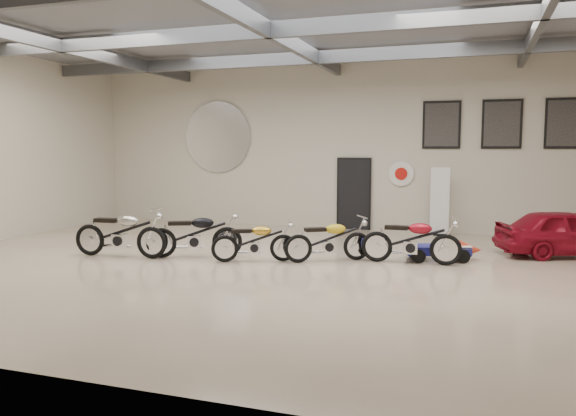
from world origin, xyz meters
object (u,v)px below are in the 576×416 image
(vintage_car, at_px, (568,233))
(motorcycle_silver, at_px, (120,232))
(motorcycle_black, at_px, (194,233))
(go_kart, at_px, (444,246))
(motorcycle_gold, at_px, (254,240))
(banner_stand, at_px, (440,202))
(motorcycle_yellow, at_px, (328,239))
(motorcycle_red, at_px, (411,239))

(vintage_car, bearing_deg, motorcycle_silver, 89.31)
(motorcycle_black, xyz_separation_m, go_kart, (5.31, 1.44, -0.24))
(motorcycle_gold, bearing_deg, motorcycle_silver, 165.45)
(motorcycle_black, bearing_deg, motorcycle_gold, -26.39)
(banner_stand, height_order, motorcycle_yellow, banner_stand)
(vintage_car, bearing_deg, motorcycle_gold, 93.82)
(motorcycle_black, bearing_deg, motorcycle_silver, 172.55)
(motorcycle_silver, height_order, motorcycle_yellow, motorcycle_silver)
(motorcycle_silver, xyz_separation_m, motorcycle_gold, (3.04, 0.47, -0.11))
(motorcycle_gold, xyz_separation_m, go_kart, (3.86, 1.47, -0.16))
(vintage_car, bearing_deg, motorcycle_yellow, 95.04)
(motorcycle_gold, height_order, vintage_car, vintage_car)
(go_kart, bearing_deg, motorcycle_gold, -176.68)
(motorcycle_silver, xyz_separation_m, motorcycle_black, (1.59, 0.51, -0.03))
(motorcycle_gold, relative_size, vintage_car, 0.57)
(motorcycle_black, xyz_separation_m, vintage_car, (7.95, 2.83, -0.01))
(motorcycle_yellow, bearing_deg, banner_stand, 33.77)
(banner_stand, xyz_separation_m, motorcycle_red, (-0.32, -4.24, -0.42))
(motorcycle_black, bearing_deg, motorcycle_red, -15.00)
(motorcycle_yellow, relative_size, vintage_car, 0.60)
(motorcycle_gold, bearing_deg, go_kart, -2.53)
(motorcycle_black, bearing_deg, go_kart, -9.97)
(motorcycle_silver, distance_m, motorcycle_yellow, 4.65)
(banner_stand, relative_size, motorcycle_black, 0.91)
(motorcycle_yellow, height_order, go_kart, motorcycle_yellow)
(motorcycle_gold, height_order, motorcycle_red, motorcycle_red)
(banner_stand, distance_m, motorcycle_yellow, 5.03)
(go_kart, bearing_deg, motorcycle_red, -154.27)
(motorcycle_gold, distance_m, vintage_car, 7.10)
(motorcycle_silver, distance_m, go_kart, 7.18)
(motorcycle_gold, relative_size, go_kart, 1.08)
(banner_stand, relative_size, motorcycle_red, 0.93)
(motorcycle_yellow, bearing_deg, go_kart, -10.58)
(motorcycle_yellow, bearing_deg, motorcycle_black, 157.38)
(motorcycle_red, distance_m, go_kart, 0.91)
(motorcycle_gold, xyz_separation_m, motorcycle_yellow, (1.50, 0.53, 0.02))
(banner_stand, bearing_deg, motorcycle_black, -134.30)
(motorcycle_silver, height_order, motorcycle_black, motorcycle_silver)
(motorcycle_black, bearing_deg, banner_stand, 20.39)
(banner_stand, bearing_deg, motorcycle_silver, -139.48)
(banner_stand, height_order, motorcycle_gold, banner_stand)
(motorcycle_red, bearing_deg, motorcycle_yellow, -172.00)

